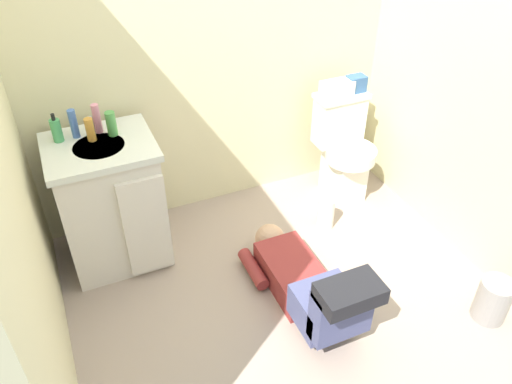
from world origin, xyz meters
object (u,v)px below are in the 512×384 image
Objects in this scene: faucet at (92,124)px; soap_dispenser at (56,130)px; bottle_pink at (97,119)px; tissue_box at (337,88)px; vanity_cabinet at (111,202)px; person_plumber at (308,285)px; toilet at (343,149)px; bottle_amber at (90,130)px; trash_can at (493,300)px; paper_towel_roll at (326,213)px; toiletry_bag at (356,84)px; bottle_green at (111,124)px; bottle_blue at (74,124)px.

faucet is 0.60× the size of soap_dispenser.
tissue_box is at bearing -0.32° from bottle_pink.
vanity_cabinet reaches higher than person_plumber.
toilet is 1.18m from person_plumber.
toilet is at bearing -2.83° from soap_dispenser.
faucet is 1.59m from tissue_box.
soap_dispenser is 1.25× the size of bottle_amber.
person_plumber is 1.62m from soap_dispenser.
toilet is at bearing -0.84° from bottle_amber.
bottle_pink is (-1.60, 0.10, 0.54)m from toilet.
trash_can reaches higher than paper_towel_roll.
vanity_cabinet reaches higher than trash_can.
trash_can is 1.15× the size of paper_towel_roll.
bottle_pink reaches higher than person_plumber.
faucet is 0.81× the size of toiletry_bag.
soap_dispenser is at bearing -177.60° from bottle_pink.
soap_dispenser is 2.56m from trash_can.
trash_can is (1.69, -1.40, -0.76)m from bottle_green.
tissue_box is 0.97× the size of paper_towel_roll.
trash_can is at bearing -27.55° from person_plumber.
toiletry_bag is 1.84m from bottle_blue.
trash_can is (0.90, -0.47, -0.05)m from person_plumber.
bottle_pink reaches higher than bottle_blue.
bottle_green is at bearing -177.99° from tissue_box.
vanity_cabinet is at bearing 135.75° from person_plumber.
tissue_box is 1.69m from bottle_blue.
soap_dispenser is at bearing 137.51° from person_plumber.
toiletry_bag is (0.85, 0.98, 0.63)m from person_plumber.
faucet is 1.74m from toiletry_bag.
bottle_amber is (-1.65, 0.02, 0.52)m from toilet.
bottle_blue is (-0.09, -0.01, 0.03)m from faucet.
faucet is 0.05m from bottle_pink.
toilet is at bearing -3.17° from bottle_blue.
toiletry_bag is at bearing -0.64° from faucet.
tissue_box is (1.58, 0.13, 0.38)m from vanity_cabinet.
toilet is 3.41× the size of tissue_box.
trash_can is (0.15, -1.36, -0.24)m from toilet.
soap_dispenser and bottle_blue have the same top height.
person_plumber is 8.59× the size of toiletry_bag.
faucet is 0.39× the size of trash_can.
bottle_pink is at bearing 179.68° from tissue_box.
bottle_green is (0.09, 0.07, 0.47)m from vanity_cabinet.
tissue_box is at bearing 2.01° from bottle_green.
toilet is 0.46m from toiletry_bag.
soap_dispenser is at bearing -179.98° from tissue_box.
faucet is 0.45× the size of tissue_box.
person_plumber is at bearing -125.61° from tissue_box.
bottle_pink reaches higher than faucet.
vanity_cabinet is at bearing -175.43° from tissue_box.
tissue_box reaches higher than trash_can.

